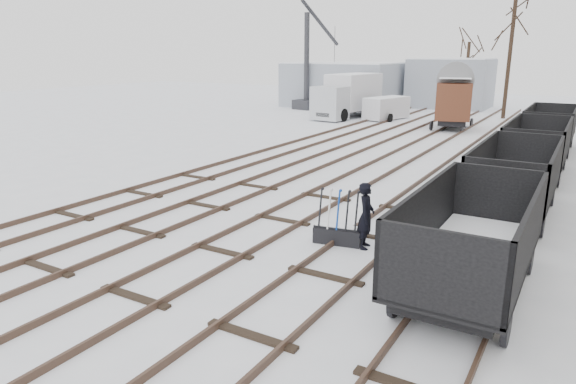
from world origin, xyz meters
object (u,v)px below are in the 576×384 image
object	(u,v)px
worker	(366,216)
crane	(308,81)
panel_van	(386,108)
lorry	(348,95)
freight_wagon_a	(471,255)
box_van_wagon	(454,99)
ground_frame	(338,234)

from	to	relation	value
worker	crane	size ratio (longest dim) A/B	0.19
worker	panel_van	distance (m)	27.47
lorry	crane	bearing A→B (deg)	152.03
freight_wagon_a	box_van_wagon	xyz separation A→B (m)	(-6.30, 24.84, 1.13)
worker	box_van_wagon	world-z (taller)	box_van_wagon
lorry	panel_van	world-z (taller)	lorry
panel_van	crane	bearing A→B (deg)	173.55
lorry	panel_van	size ratio (longest dim) A/B	1.82
lorry	crane	distance (m)	7.06
crane	freight_wagon_a	bearing A→B (deg)	-44.79
crane	lorry	bearing A→B (deg)	-22.94
ground_frame	crane	world-z (taller)	crane
lorry	crane	world-z (taller)	crane
worker	crane	distance (m)	34.63
box_van_wagon	freight_wagon_a	bearing A→B (deg)	-88.17
ground_frame	freight_wagon_a	xyz separation A→B (m)	(3.68, -1.27, 0.59)
worker	box_van_wagon	size ratio (longest dim) A/B	0.36
worker	crane	xyz separation A→B (m)	(-17.86, 29.62, 1.60)
box_van_wagon	panel_van	size ratio (longest dim) A/B	1.17
box_van_wagon	lorry	world-z (taller)	box_van_wagon
box_van_wagon	panel_van	distance (m)	6.22
worker	lorry	distance (m)	28.37
ground_frame	panel_van	bearing A→B (deg)	97.67
ground_frame	freight_wagon_a	world-z (taller)	freight_wagon_a
ground_frame	freight_wagon_a	distance (m)	3.94
worker	panel_van	size ratio (longest dim) A/B	0.42
ground_frame	freight_wagon_a	size ratio (longest dim) A/B	0.27
ground_frame	worker	size ratio (longest dim) A/B	0.84
ground_frame	worker	bearing A→B (deg)	-2.23
freight_wagon_a	ground_frame	bearing A→B (deg)	160.98
ground_frame	worker	distance (m)	0.97
worker	panel_van	bearing A→B (deg)	5.89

